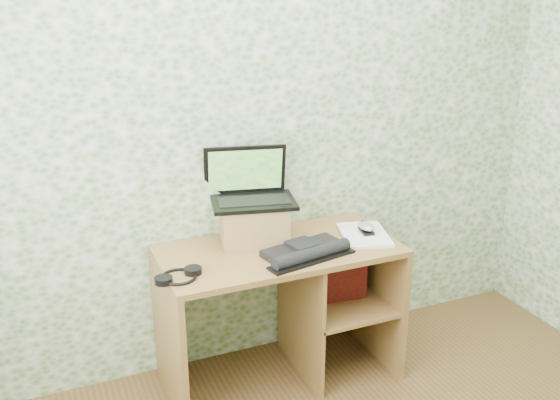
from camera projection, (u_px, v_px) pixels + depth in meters
name	position (u px, v px, depth m)	size (l,w,h in m)	color
wall_back	(256.00, 128.00, 3.22)	(3.50, 3.50, 0.00)	silver
desk	(291.00, 290.00, 3.27)	(1.20, 0.60, 0.75)	brown
riser	(254.00, 222.00, 3.19)	(0.33, 0.28, 0.20)	brown
laptop	(250.00, 189.00, 3.18)	(0.47, 0.38, 0.28)	black
keyboard	(306.00, 251.00, 3.04)	(0.48, 0.32, 0.07)	black
headphones	(179.00, 276.00, 2.81)	(0.23, 0.21, 0.03)	black
notepad	(364.00, 235.00, 3.27)	(0.23, 0.33, 0.02)	white
mouse	(366.00, 229.00, 3.28)	(0.07, 0.12, 0.04)	silver
pen	(367.00, 225.00, 3.37)	(0.01, 0.01, 0.14)	black
red_box	(342.00, 272.00, 3.34)	(0.26, 0.08, 0.31)	maroon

